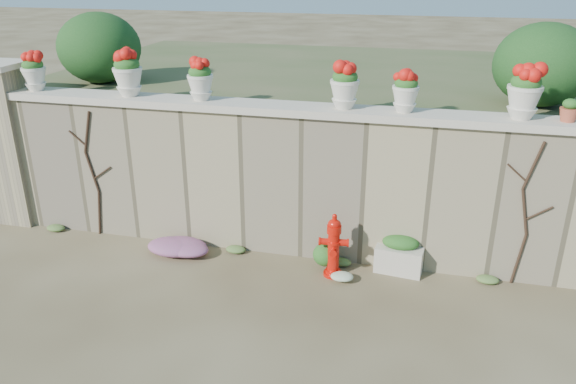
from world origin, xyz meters
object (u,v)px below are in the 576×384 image
(fire_hydrant, at_px, (334,245))
(urn_pot_0, at_px, (34,72))
(planter_box, at_px, (400,255))
(terracotta_pot, at_px, (569,111))

(fire_hydrant, bearing_deg, urn_pot_0, 165.72)
(planter_box, height_order, urn_pot_0, urn_pot_0)
(fire_hydrant, relative_size, urn_pot_0, 1.64)
(planter_box, bearing_deg, terracotta_pot, 14.64)
(fire_hydrant, bearing_deg, terracotta_pot, 5.59)
(terracotta_pot, bearing_deg, planter_box, -171.98)
(fire_hydrant, height_order, urn_pot_0, urn_pot_0)
(fire_hydrant, xyz_separation_m, terracotta_pot, (2.61, 0.58, 1.78))
(fire_hydrant, distance_m, terracotta_pot, 3.21)
(planter_box, distance_m, urn_pot_0, 5.74)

